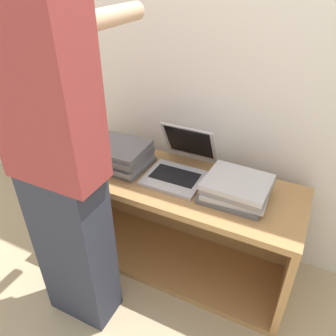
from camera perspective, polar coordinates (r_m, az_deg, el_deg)
name	(u,v)px	position (r m, az deg, el deg)	size (l,w,h in m)	color
ground_plane	(155,288)	(2.04, -2.31, -20.23)	(12.00, 12.00, 0.00)	tan
wall_back	(204,55)	(1.84, 6.28, 19.00)	(8.00, 0.05, 2.40)	silver
cart	(178,216)	(2.01, 1.75, -8.40)	(1.39, 0.50, 0.62)	#A87A47
laptop_open	(179,166)	(1.79, 1.98, 0.36)	(0.31, 0.40, 0.25)	#B7B7BC
laptop_stack_left	(120,155)	(1.88, -8.35, 2.23)	(0.33, 0.29, 0.13)	slate
laptop_stack_right	(236,188)	(1.65, 11.80, -3.50)	(0.33, 0.28, 0.11)	slate
person	(59,166)	(1.42, -18.49, 0.40)	(0.40, 0.54, 1.79)	#2D3342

